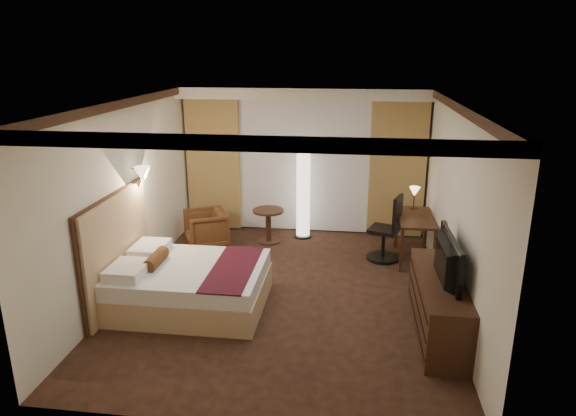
# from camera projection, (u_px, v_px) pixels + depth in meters

# --- Properties ---
(floor) EXTENTS (4.50, 5.50, 0.01)m
(floor) POSITION_uv_depth(u_px,v_px,m) (284.00, 293.00, 7.35)
(floor) COLOR black
(floor) RESTS_ON ground
(ceiling) EXTENTS (4.50, 5.50, 0.01)m
(ceiling) POSITION_uv_depth(u_px,v_px,m) (284.00, 101.00, 6.55)
(ceiling) COLOR white
(ceiling) RESTS_ON back_wall
(back_wall) EXTENTS (4.50, 0.02, 2.70)m
(back_wall) POSITION_uv_depth(u_px,v_px,m) (304.00, 161.00, 9.55)
(back_wall) COLOR white
(back_wall) RESTS_ON floor
(left_wall) EXTENTS (0.02, 5.50, 2.70)m
(left_wall) POSITION_uv_depth(u_px,v_px,m) (126.00, 197.00, 7.23)
(left_wall) COLOR white
(left_wall) RESTS_ON floor
(right_wall) EXTENTS (0.02, 5.50, 2.70)m
(right_wall) POSITION_uv_depth(u_px,v_px,m) (455.00, 209.00, 6.67)
(right_wall) COLOR white
(right_wall) RESTS_ON floor
(crown_molding) EXTENTS (4.50, 5.50, 0.12)m
(crown_molding) POSITION_uv_depth(u_px,v_px,m) (284.00, 106.00, 6.57)
(crown_molding) COLOR black
(crown_molding) RESTS_ON ceiling
(soffit) EXTENTS (4.50, 0.50, 0.20)m
(soffit) POSITION_uv_depth(u_px,v_px,m) (304.00, 93.00, 8.94)
(soffit) COLOR white
(soffit) RESTS_ON ceiling
(curtain_sheer) EXTENTS (2.48, 0.04, 2.45)m
(curtain_sheer) POSITION_uv_depth(u_px,v_px,m) (304.00, 167.00, 9.51)
(curtain_sheer) COLOR silver
(curtain_sheer) RESTS_ON back_wall
(curtain_left_drape) EXTENTS (1.00, 0.14, 2.45)m
(curtain_left_drape) POSITION_uv_depth(u_px,v_px,m) (214.00, 165.00, 9.66)
(curtain_left_drape) COLOR #A37E4A
(curtain_left_drape) RESTS_ON back_wall
(curtain_right_drape) EXTENTS (1.00, 0.14, 2.45)m
(curtain_right_drape) POSITION_uv_depth(u_px,v_px,m) (397.00, 170.00, 9.24)
(curtain_right_drape) COLOR #A37E4A
(curtain_right_drape) RESTS_ON back_wall
(wall_sconce) EXTENTS (0.24, 0.24, 0.24)m
(wall_sconce) POSITION_uv_depth(u_px,v_px,m) (143.00, 174.00, 7.36)
(wall_sconce) COLOR white
(wall_sconce) RESTS_ON left_wall
(bed) EXTENTS (1.97, 1.54, 0.58)m
(bed) POSITION_uv_depth(u_px,v_px,m) (191.00, 285.00, 6.92)
(bed) COLOR white
(bed) RESTS_ON floor
(headboard) EXTENTS (0.12, 1.84, 1.50)m
(headboard) POSITION_uv_depth(u_px,v_px,m) (117.00, 250.00, 6.91)
(headboard) COLOR tan
(headboard) RESTS_ON floor
(armchair) EXTENTS (0.88, 0.90, 0.70)m
(armchair) POSITION_uv_depth(u_px,v_px,m) (206.00, 227.00, 9.02)
(armchair) COLOR #482715
(armchair) RESTS_ON floor
(side_table) EXTENTS (0.56, 0.56, 0.61)m
(side_table) POSITION_uv_depth(u_px,v_px,m) (268.00, 226.00, 9.20)
(side_table) COLOR black
(side_table) RESTS_ON floor
(floor_lamp) EXTENTS (0.33, 0.33, 1.57)m
(floor_lamp) POSITION_uv_depth(u_px,v_px,m) (303.00, 196.00, 9.31)
(floor_lamp) COLOR white
(floor_lamp) RESTS_ON floor
(desk) EXTENTS (0.55, 1.15, 0.75)m
(desk) POSITION_uv_depth(u_px,v_px,m) (414.00, 238.00, 8.40)
(desk) COLOR black
(desk) RESTS_ON floor
(desk_lamp) EXTENTS (0.18, 0.18, 0.34)m
(desk_lamp) POSITION_uv_depth(u_px,v_px,m) (414.00, 199.00, 8.65)
(desk_lamp) COLOR #FFD899
(desk_lamp) RESTS_ON desk
(office_chair) EXTENTS (0.69, 0.69, 1.12)m
(office_chair) POSITION_uv_depth(u_px,v_px,m) (384.00, 227.00, 8.36)
(office_chair) COLOR black
(office_chair) RESTS_ON floor
(dresser) EXTENTS (0.50, 1.88, 0.73)m
(dresser) POSITION_uv_depth(u_px,v_px,m) (438.00, 305.00, 6.23)
(dresser) COLOR black
(dresser) RESTS_ON floor
(television) EXTENTS (0.69, 1.17, 0.15)m
(television) POSITION_uv_depth(u_px,v_px,m) (441.00, 252.00, 6.03)
(television) COLOR black
(television) RESTS_ON dresser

